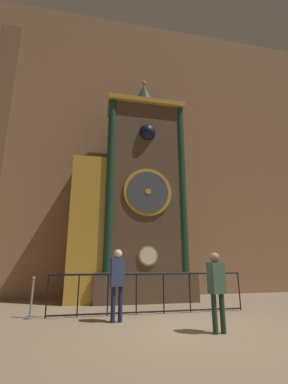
% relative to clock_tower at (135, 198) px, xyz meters
% --- Properties ---
extents(ground_plane, '(28.00, 28.00, 0.00)m').
position_rel_clock_tower_xyz_m(ground_plane, '(0.68, -4.16, -3.85)').
color(ground_plane, '#847056').
extents(cathedral_back_wall, '(24.00, 0.32, 13.92)m').
position_rel_clock_tower_xyz_m(cathedral_back_wall, '(0.59, 1.34, 3.10)').
color(cathedral_back_wall, '#936B4C').
rests_on(cathedral_back_wall, ground_plane).
extents(clock_tower, '(4.71, 1.80, 9.44)m').
position_rel_clock_tower_xyz_m(clock_tower, '(0.00, 0.00, 0.00)').
color(clock_tower, brown).
rests_on(clock_tower, ground_plane).
extents(railing_fence, '(5.63, 0.05, 1.10)m').
position_rel_clock_tower_xyz_m(railing_fence, '(0.08, -2.32, -3.24)').
color(railing_fence, black).
rests_on(railing_fence, ground_plane).
extents(visitor_near, '(0.36, 0.26, 1.74)m').
position_rel_clock_tower_xyz_m(visitor_near, '(-0.94, -3.11, -2.80)').
color(visitor_near, '#1B213A').
rests_on(visitor_near, ground_plane).
extents(visitor_far, '(0.39, 0.30, 1.63)m').
position_rel_clock_tower_xyz_m(visitor_far, '(1.06, -4.50, -2.87)').
color(visitor_far, '#213427').
rests_on(visitor_far, ground_plane).
extents(stanchion_post, '(0.28, 0.28, 1.04)m').
position_rel_clock_tower_xyz_m(stanchion_post, '(-3.11, -2.21, -3.52)').
color(stanchion_post, gray).
rests_on(stanchion_post, ground_plane).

